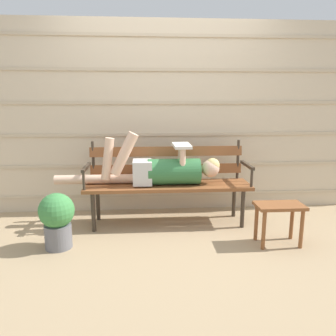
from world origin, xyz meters
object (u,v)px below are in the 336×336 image
at_px(potted_plant, 57,218).
at_px(reclining_person, 161,170).
at_px(park_bench, 168,178).
at_px(footstool, 279,213).

bearing_deg(potted_plant, reclining_person, 28.63).
height_order(park_bench, potted_plant, park_bench).
bearing_deg(potted_plant, footstool, -1.80).
relative_size(park_bench, potted_plant, 3.42).
distance_m(footstool, potted_plant, 2.06).
xyz_separation_m(footstool, potted_plant, (-2.06, 0.06, -0.02)).
bearing_deg(park_bench, potted_plant, -150.34).
relative_size(park_bench, reclining_person, 1.01).
distance_m(reclining_person, potted_plant, 1.16).
distance_m(reclining_person, footstool, 1.27).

